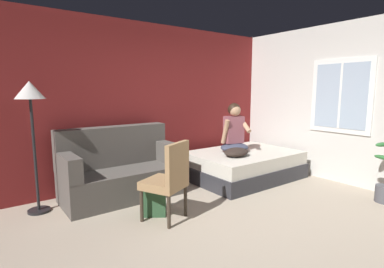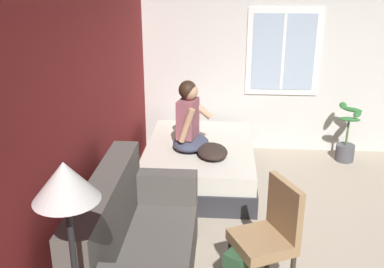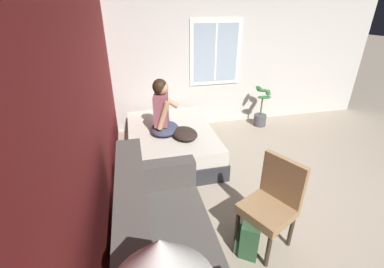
% 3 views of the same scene
% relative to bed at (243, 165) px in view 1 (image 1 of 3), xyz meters
% --- Properties ---
extents(ground_plane, '(40.00, 40.00, 0.00)m').
position_rel_bed_xyz_m(ground_plane, '(-1.62, -1.52, -0.24)').
color(ground_plane, tan).
extents(wall_back_accent, '(10.51, 0.16, 2.70)m').
position_rel_bed_xyz_m(wall_back_accent, '(-1.62, 0.98, 1.11)').
color(wall_back_accent, maroon).
rests_on(wall_back_accent, ground).
extents(wall_side_with_window, '(0.19, 6.24, 2.70)m').
position_rel_bed_xyz_m(wall_side_with_window, '(1.22, -1.51, 1.12)').
color(wall_side_with_window, silver).
rests_on(wall_side_with_window, ground).
extents(bed, '(1.94, 1.40, 0.48)m').
position_rel_bed_xyz_m(bed, '(0.00, 0.00, 0.00)').
color(bed, '#2D2D33').
rests_on(bed, ground).
extents(couch, '(1.70, 0.83, 1.04)m').
position_rel_bed_xyz_m(couch, '(-2.18, 0.42, 0.16)').
color(couch, '#514C47').
rests_on(couch, ground).
extents(side_chair, '(0.61, 0.61, 0.98)m').
position_rel_bed_xyz_m(side_chair, '(-2.04, -0.71, 0.30)').
color(side_chair, '#382D23').
rests_on(side_chair, ground).
extents(person_seated, '(0.61, 0.55, 0.88)m').
position_rel_bed_xyz_m(person_seated, '(-0.13, 0.12, 0.60)').
color(person_seated, '#383D51').
rests_on(person_seated, bed).
extents(backpack, '(0.35, 0.34, 0.46)m').
position_rel_bed_xyz_m(backpack, '(-2.11, -0.47, -0.04)').
color(backpack, '#2D5133').
rests_on(backpack, ground).
extents(throw_pillow, '(0.55, 0.46, 0.14)m').
position_rel_bed_xyz_m(throw_pillow, '(-0.36, -0.17, 0.31)').
color(throw_pillow, '#2D231E').
rests_on(throw_pillow, bed).
extents(cell_phone, '(0.15, 0.15, 0.01)m').
position_rel_bed_xyz_m(cell_phone, '(-0.45, -0.19, 0.25)').
color(cell_phone, '#B7B7BC').
rests_on(cell_phone, bed).
extents(floor_lamp, '(0.36, 0.36, 1.70)m').
position_rel_bed_xyz_m(floor_lamp, '(-3.29, 0.52, 1.19)').
color(floor_lamp, black).
rests_on(floor_lamp, ground).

